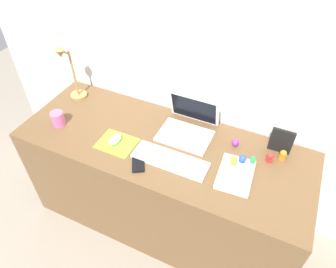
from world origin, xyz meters
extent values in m
plane|color=gray|center=(0.00, 0.00, 0.00)|extent=(6.00, 6.00, 0.00)
cube|color=silver|center=(0.00, 0.35, 0.81)|extent=(2.88, 0.05, 1.61)
cube|color=brown|center=(0.00, 0.00, 0.37)|extent=(1.68, 0.62, 0.74)
cube|color=white|center=(0.09, 0.11, 0.75)|extent=(0.30, 0.21, 0.01)
cube|color=white|center=(0.09, 0.24, 0.85)|extent=(0.30, 0.06, 0.20)
cube|color=black|center=(0.09, 0.23, 0.85)|extent=(0.27, 0.05, 0.17)
cube|color=white|center=(0.10, -0.10, 0.75)|extent=(0.41, 0.13, 0.02)
cube|color=#8CDB33|center=(-0.23, -0.11, 0.74)|extent=(0.21, 0.17, 0.00)
ellipsoid|color=white|center=(-0.25, -0.10, 0.76)|extent=(0.06, 0.10, 0.03)
cube|color=black|center=(-0.05, -0.19, 0.74)|extent=(0.12, 0.14, 0.01)
cylinder|color=#A5844C|center=(-0.70, 0.17, 0.75)|extent=(0.11, 0.11, 0.02)
cylinder|color=#A5844C|center=(-0.70, 0.17, 0.92)|extent=(0.01, 0.01, 0.32)
cylinder|color=#A5844C|center=(-0.70, 0.14, 1.08)|extent=(0.01, 0.08, 0.08)
cone|color=#A5844C|center=(-0.70, 0.10, 1.09)|extent=(0.06, 0.06, 0.05)
cube|color=silver|center=(0.44, -0.05, 0.75)|extent=(0.19, 0.25, 0.02)
cube|color=black|center=(0.60, 0.22, 0.81)|extent=(0.12, 0.02, 0.15)
cylinder|color=pink|center=(-0.63, -0.11, 0.78)|extent=(0.08, 0.08, 0.09)
cylinder|color=blue|center=(0.45, 0.04, 0.75)|extent=(0.03, 0.03, 0.03)
sphere|color=blue|center=(0.45, 0.04, 0.78)|extent=(0.04, 0.04, 0.04)
cylinder|color=green|center=(0.50, 0.06, 0.76)|extent=(0.03, 0.03, 0.03)
sphere|color=green|center=(0.50, 0.06, 0.78)|extent=(0.03, 0.03, 0.03)
cylinder|color=red|center=(0.57, 0.12, 0.75)|extent=(0.03, 0.03, 0.03)
sphere|color=red|center=(0.57, 0.12, 0.78)|extent=(0.04, 0.04, 0.04)
ellipsoid|color=purple|center=(0.38, 0.16, 0.76)|extent=(0.04, 0.04, 0.04)
cylinder|color=orange|center=(0.63, 0.17, 0.75)|extent=(0.03, 0.03, 0.03)
sphere|color=orange|center=(0.63, 0.17, 0.78)|extent=(0.04, 0.04, 0.04)
cylinder|color=#8CDB33|center=(0.41, 0.01, 0.76)|extent=(0.03, 0.03, 0.03)
sphere|color=#8CDB33|center=(0.41, 0.01, 0.79)|extent=(0.04, 0.04, 0.04)
camera|label=1|loc=(0.56, -1.11, 1.97)|focal=33.10mm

